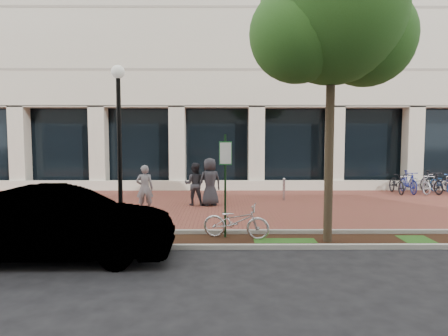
{
  "coord_description": "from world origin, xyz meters",
  "views": [
    {
      "loc": [
        0.24,
        -15.42,
        2.72
      ],
      "look_at": [
        0.33,
        -0.8,
        1.55
      ],
      "focal_mm": 32.0,
      "sensor_mm": 36.0,
      "label": 1
    }
  ],
  "objects_px": {
    "pedestrian_left": "(145,188)",
    "bike_rack_cluster": "(425,183)",
    "lamppost": "(119,141)",
    "pedestrian_mid": "(195,184)",
    "sedan_near_curb": "(59,224)",
    "parking_sign": "(225,173)",
    "locked_bicycle": "(236,221)",
    "pedestrian_right": "(210,182)",
    "bollard": "(284,189)",
    "street_tree": "(334,21)"
  },
  "relations": [
    {
      "from": "locked_bicycle",
      "to": "pedestrian_mid",
      "type": "distance_m",
      "value": 5.33
    },
    {
      "from": "street_tree",
      "to": "pedestrian_mid",
      "type": "distance_m",
      "value": 8.18
    },
    {
      "from": "pedestrian_left",
      "to": "pedestrian_mid",
      "type": "bearing_deg",
      "value": -150.62
    },
    {
      "from": "locked_bicycle",
      "to": "pedestrian_mid",
      "type": "height_order",
      "value": "pedestrian_mid"
    },
    {
      "from": "locked_bicycle",
      "to": "sedan_near_curb",
      "type": "distance_m",
      "value": 4.36
    },
    {
      "from": "sedan_near_curb",
      "to": "locked_bicycle",
      "type": "bearing_deg",
      "value": -66.21
    },
    {
      "from": "bollard",
      "to": "pedestrian_right",
      "type": "bearing_deg",
      "value": -158.47
    },
    {
      "from": "bollard",
      "to": "bike_rack_cluster",
      "type": "bearing_deg",
      "value": 16.46
    },
    {
      "from": "parking_sign",
      "to": "bike_rack_cluster",
      "type": "bearing_deg",
      "value": 49.75
    },
    {
      "from": "locked_bicycle",
      "to": "bollard",
      "type": "relative_size",
      "value": 1.84
    },
    {
      "from": "bike_rack_cluster",
      "to": "sedan_near_curb",
      "type": "bearing_deg",
      "value": -144.69
    },
    {
      "from": "pedestrian_mid",
      "to": "bollard",
      "type": "height_order",
      "value": "pedestrian_mid"
    },
    {
      "from": "parking_sign",
      "to": "bike_rack_cluster",
      "type": "distance_m",
      "value": 12.72
    },
    {
      "from": "lamppost",
      "to": "street_tree",
      "type": "xyz_separation_m",
      "value": [
        5.54,
        -0.66,
        2.96
      ]
    },
    {
      "from": "pedestrian_right",
      "to": "bike_rack_cluster",
      "type": "height_order",
      "value": "pedestrian_right"
    },
    {
      "from": "street_tree",
      "to": "pedestrian_mid",
      "type": "height_order",
      "value": "street_tree"
    },
    {
      "from": "lamppost",
      "to": "street_tree",
      "type": "height_order",
      "value": "street_tree"
    },
    {
      "from": "parking_sign",
      "to": "bollard",
      "type": "height_order",
      "value": "parking_sign"
    },
    {
      "from": "lamppost",
      "to": "sedan_near_curb",
      "type": "bearing_deg",
      "value": -109.97
    },
    {
      "from": "parking_sign",
      "to": "sedan_near_curb",
      "type": "xyz_separation_m",
      "value": [
        -3.64,
        -1.92,
        -0.93
      ]
    },
    {
      "from": "pedestrian_left",
      "to": "pedestrian_mid",
      "type": "height_order",
      "value": "pedestrian_left"
    },
    {
      "from": "pedestrian_left",
      "to": "bike_rack_cluster",
      "type": "xyz_separation_m",
      "value": [
        12.46,
        4.5,
        -0.33
      ]
    },
    {
      "from": "bollard",
      "to": "pedestrian_mid",
      "type": "bearing_deg",
      "value": -162.99
    },
    {
      "from": "pedestrian_mid",
      "to": "bollard",
      "type": "distance_m",
      "value": 3.88
    },
    {
      "from": "bollard",
      "to": "parking_sign",
      "type": "bearing_deg",
      "value": -112.33
    },
    {
      "from": "pedestrian_left",
      "to": "locked_bicycle",
      "type": "bearing_deg",
      "value": 121.95
    },
    {
      "from": "locked_bicycle",
      "to": "bollard",
      "type": "xyz_separation_m",
      "value": [
        2.25,
        6.25,
        0.03
      ]
    },
    {
      "from": "parking_sign",
      "to": "pedestrian_left",
      "type": "distance_m",
      "value": 4.81
    },
    {
      "from": "pedestrian_left",
      "to": "pedestrian_right",
      "type": "height_order",
      "value": "pedestrian_right"
    },
    {
      "from": "street_tree",
      "to": "pedestrian_left",
      "type": "relative_size",
      "value": 4.49
    },
    {
      "from": "parking_sign",
      "to": "locked_bicycle",
      "type": "distance_m",
      "value": 1.3
    },
    {
      "from": "pedestrian_right",
      "to": "bollard",
      "type": "bearing_deg",
      "value": 177.81
    },
    {
      "from": "bollard",
      "to": "sedan_near_curb",
      "type": "relative_size",
      "value": 0.2
    },
    {
      "from": "pedestrian_mid",
      "to": "pedestrian_right",
      "type": "xyz_separation_m",
      "value": [
        0.6,
        -0.09,
        0.1
      ]
    },
    {
      "from": "parking_sign",
      "to": "sedan_near_curb",
      "type": "distance_m",
      "value": 4.23
    },
    {
      "from": "locked_bicycle",
      "to": "bollard",
      "type": "distance_m",
      "value": 6.64
    },
    {
      "from": "pedestrian_mid",
      "to": "bike_rack_cluster",
      "type": "bearing_deg",
      "value": -158.43
    },
    {
      "from": "street_tree",
      "to": "pedestrian_right",
      "type": "bearing_deg",
      "value": 121.16
    },
    {
      "from": "pedestrian_mid",
      "to": "sedan_near_curb",
      "type": "distance_m",
      "value": 7.4
    },
    {
      "from": "pedestrian_mid",
      "to": "pedestrian_left",
      "type": "bearing_deg",
      "value": 41.83
    },
    {
      "from": "pedestrian_right",
      "to": "bollard",
      "type": "height_order",
      "value": "pedestrian_right"
    },
    {
      "from": "pedestrian_left",
      "to": "pedestrian_right",
      "type": "xyz_separation_m",
      "value": [
        2.31,
        1.2,
        0.09
      ]
    },
    {
      "from": "parking_sign",
      "to": "pedestrian_mid",
      "type": "relative_size",
      "value": 1.65
    },
    {
      "from": "pedestrian_mid",
      "to": "bollard",
      "type": "relative_size",
      "value": 1.73
    },
    {
      "from": "lamppost",
      "to": "pedestrian_mid",
      "type": "bearing_deg",
      "value": 70.52
    },
    {
      "from": "street_tree",
      "to": "sedan_near_curb",
      "type": "relative_size",
      "value": 1.55
    },
    {
      "from": "locked_bicycle",
      "to": "bollard",
      "type": "bearing_deg",
      "value": -6.26
    },
    {
      "from": "pedestrian_mid",
      "to": "bollard",
      "type": "bearing_deg",
      "value": -158.07
    },
    {
      "from": "pedestrian_left",
      "to": "sedan_near_curb",
      "type": "height_order",
      "value": "pedestrian_left"
    },
    {
      "from": "parking_sign",
      "to": "bike_rack_cluster",
      "type": "relative_size",
      "value": 0.78
    }
  ]
}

